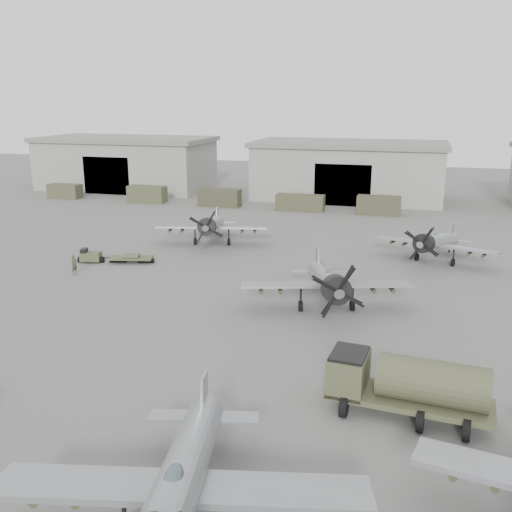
# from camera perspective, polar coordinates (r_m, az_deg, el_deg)

# --- Properties ---
(ground) EXTENTS (220.00, 220.00, 0.00)m
(ground) POSITION_cam_1_polar(r_m,az_deg,el_deg) (32.35, -4.82, -12.31)
(ground) COLOR #595956
(ground) RESTS_ON ground
(hangar_left) EXTENTS (29.00, 14.80, 8.70)m
(hangar_left) POSITION_cam_1_polar(r_m,az_deg,el_deg) (101.55, -12.83, 9.09)
(hangar_left) COLOR gray
(hangar_left) RESTS_ON ground
(hangar_center) EXTENTS (29.00, 14.80, 8.70)m
(hangar_center) POSITION_cam_1_polar(r_m,az_deg,el_deg) (89.90, 9.24, 8.48)
(hangar_center) COLOR gray
(hangar_center) RESTS_ON ground
(support_truck_0) EXTENTS (5.13, 2.20, 2.19)m
(support_truck_0) POSITION_cam_1_polar(r_m,az_deg,el_deg) (94.15, -18.57, 6.17)
(support_truck_0) COLOR #43462D
(support_truck_0) RESTS_ON ground
(support_truck_1) EXTENTS (5.69, 2.20, 2.47)m
(support_truck_1) POSITION_cam_1_polar(r_m,az_deg,el_deg) (87.01, -10.84, 6.09)
(support_truck_1) COLOR #43462D
(support_truck_1) RESTS_ON ground
(support_truck_2) EXTENTS (6.02, 2.20, 2.50)m
(support_truck_2) POSITION_cam_1_polar(r_m,az_deg,el_deg) (82.55, -3.66, 5.85)
(support_truck_2) COLOR #393925
(support_truck_2) RESTS_ON ground
(support_truck_3) EXTENTS (6.64, 2.20, 2.21)m
(support_truck_3) POSITION_cam_1_polar(r_m,az_deg,el_deg) (79.47, 4.44, 5.35)
(support_truck_3) COLOR #40402A
(support_truck_3) RESTS_ON ground
(support_truck_4) EXTENTS (5.72, 2.20, 2.50)m
(support_truck_4) POSITION_cam_1_polar(r_m,az_deg,el_deg) (78.07, 12.17, 4.97)
(support_truck_4) COLOR #3E3C28
(support_truck_4) RESTS_ON ground
(aircraft_near_1) EXTENTS (13.35, 12.01, 5.30)m
(aircraft_near_1) POSITION_cam_1_polar(r_m,az_deg,el_deg) (20.95, -7.73, -21.82)
(aircraft_near_1) COLOR gray
(aircraft_near_1) RESTS_ON ground
(aircraft_mid_2) EXTENTS (12.60, 11.34, 5.04)m
(aircraft_mid_2) POSITION_cam_1_polar(r_m,az_deg,el_deg) (41.52, 7.17, -2.53)
(aircraft_mid_2) COLOR gray
(aircraft_mid_2) RESTS_ON ground
(aircraft_far_0) EXTENTS (11.98, 10.78, 4.76)m
(aircraft_far_0) POSITION_cam_1_polar(r_m,az_deg,el_deg) (60.25, -4.47, 3.10)
(aircraft_far_0) COLOR gray
(aircraft_far_0) RESTS_ON ground
(aircraft_far_1) EXTENTS (11.33, 10.21, 4.55)m
(aircraft_far_1) POSITION_cam_1_polar(r_m,az_deg,el_deg) (55.90, 17.52, 1.34)
(aircraft_far_1) COLOR #9CA0A5
(aircraft_far_1) RESTS_ON ground
(fuel_tanker) EXTENTS (8.10, 3.30, 3.05)m
(fuel_tanker) POSITION_cam_1_polar(r_m,az_deg,el_deg) (29.30, 14.93, -12.10)
(fuel_tanker) COLOR #474930
(fuel_tanker) RESTS_ON ground
(tug_trailer) EXTENTS (6.91, 2.85, 1.37)m
(tug_trailer) POSITION_cam_1_polar(r_m,az_deg,el_deg) (55.85, -14.74, -0.12)
(tug_trailer) COLOR #44482F
(tug_trailer) RESTS_ON ground
(ground_crew) EXTENTS (0.52, 0.71, 1.80)m
(ground_crew) POSITION_cam_1_polar(r_m,az_deg,el_deg) (52.69, -17.72, -0.84)
(ground_crew) COLOR #3F422B
(ground_crew) RESTS_ON ground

